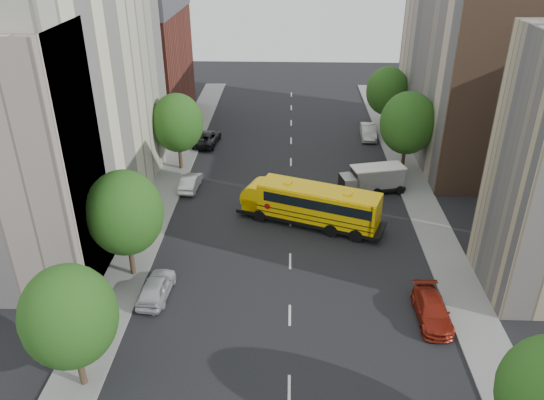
# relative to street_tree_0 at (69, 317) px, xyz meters

# --- Properties ---
(ground) EXTENTS (120.00, 120.00, 0.00)m
(ground) POSITION_rel_street_tree_0_xyz_m (11.00, 14.00, -4.64)
(ground) COLOR black
(ground) RESTS_ON ground
(sidewalk_left) EXTENTS (3.00, 80.00, 0.12)m
(sidewalk_left) POSITION_rel_street_tree_0_xyz_m (-0.50, 19.00, -4.58)
(sidewalk_left) COLOR slate
(sidewalk_left) RESTS_ON ground
(sidewalk_right) EXTENTS (3.00, 80.00, 0.12)m
(sidewalk_right) POSITION_rel_street_tree_0_xyz_m (22.50, 19.00, -4.58)
(sidewalk_right) COLOR slate
(sidewalk_right) RESTS_ON ground
(lane_markings) EXTENTS (0.15, 64.00, 0.01)m
(lane_markings) POSITION_rel_street_tree_0_xyz_m (11.00, 24.00, -4.64)
(lane_markings) COLOR silver
(lane_markings) RESTS_ON ground
(building_left_cream) EXTENTS (10.00, 26.00, 20.00)m
(building_left_cream) POSITION_rel_street_tree_0_xyz_m (-7.00, 20.00, 5.36)
(building_left_cream) COLOR beige
(building_left_cream) RESTS_ON ground
(building_left_redbrick) EXTENTS (10.00, 15.00, 13.00)m
(building_left_redbrick) POSITION_rel_street_tree_0_xyz_m (-7.00, 42.00, 1.86)
(building_left_redbrick) COLOR maroon
(building_left_redbrick) RESTS_ON ground
(building_left_near) EXTENTS (10.00, 7.00, 17.00)m
(building_left_near) POSITION_rel_street_tree_0_xyz_m (-7.00, 9.50, 3.86)
(building_left_near) COLOR #C3AB97
(building_left_near) RESTS_ON ground
(building_right_far) EXTENTS (10.00, 22.00, 18.00)m
(building_right_far) POSITION_rel_street_tree_0_xyz_m (29.00, 34.00, 4.36)
(building_right_far) COLOR #C3AB97
(building_right_far) RESTS_ON ground
(building_right_sidewall) EXTENTS (10.10, 0.30, 18.00)m
(building_right_sidewall) POSITION_rel_street_tree_0_xyz_m (29.00, 23.00, 4.36)
(building_right_sidewall) COLOR brown
(building_right_sidewall) RESTS_ON ground
(street_tree_0) EXTENTS (4.80, 4.80, 7.41)m
(street_tree_0) POSITION_rel_street_tree_0_xyz_m (0.00, 0.00, 0.00)
(street_tree_0) COLOR #38281C
(street_tree_0) RESTS_ON ground
(street_tree_1) EXTENTS (5.12, 5.12, 7.90)m
(street_tree_1) POSITION_rel_street_tree_0_xyz_m (0.00, 10.00, 0.31)
(street_tree_1) COLOR #38281C
(street_tree_1) RESTS_ON ground
(street_tree_2) EXTENTS (4.99, 4.99, 7.71)m
(street_tree_2) POSITION_rel_street_tree_0_xyz_m (0.00, 28.00, 0.19)
(street_tree_2) COLOR #38281C
(street_tree_2) RESTS_ON ground
(street_tree_4) EXTENTS (5.25, 5.25, 8.10)m
(street_tree_4) POSITION_rel_street_tree_0_xyz_m (22.00, 28.00, 0.43)
(street_tree_4) COLOR #38281C
(street_tree_4) RESTS_ON ground
(street_tree_5) EXTENTS (4.86, 4.86, 7.51)m
(street_tree_5) POSITION_rel_street_tree_0_xyz_m (22.00, 40.00, 0.06)
(street_tree_5) COLOR #38281C
(street_tree_5) RESTS_ON ground
(school_bus) EXTENTS (12.24, 6.85, 3.41)m
(school_bus) POSITION_rel_street_tree_0_xyz_m (12.47, 17.55, -2.74)
(school_bus) COLOR black
(school_bus) RESTS_ON ground
(safari_truck) EXTENTS (6.20, 3.43, 2.52)m
(safari_truck) POSITION_rel_street_tree_0_xyz_m (18.41, 23.44, -3.31)
(safari_truck) COLOR black
(safari_truck) RESTS_ON ground
(parked_car_0) EXTENTS (2.06, 4.48, 1.49)m
(parked_car_0) POSITION_rel_street_tree_0_xyz_m (2.20, 7.60, -3.90)
(parked_car_0) COLOR #B9BBC0
(parked_car_0) RESTS_ON ground
(parked_car_1) EXTENTS (1.69, 4.16, 1.34)m
(parked_car_1) POSITION_rel_street_tree_0_xyz_m (1.74, 23.55, -3.97)
(parked_car_1) COLOR silver
(parked_car_1) RESTS_ON ground
(parked_car_2) EXTENTS (2.89, 5.38, 1.43)m
(parked_car_2) POSITION_rel_street_tree_0_xyz_m (1.65, 34.75, -3.92)
(parked_car_2) COLOR black
(parked_car_2) RESTS_ON ground
(parked_car_3) EXTENTS (1.95, 4.71, 1.36)m
(parked_car_3) POSITION_rel_street_tree_0_xyz_m (19.80, 5.94, -3.96)
(parked_car_3) COLOR maroon
(parked_car_3) RESTS_ON ground
(parked_car_4) EXTENTS (1.69, 4.07, 1.38)m
(parked_car_4) POSITION_rel_street_tree_0_xyz_m (20.60, 25.98, -3.95)
(parked_car_4) COLOR #313456
(parked_car_4) RESTS_ON ground
(parked_car_5) EXTENTS (1.82, 4.71, 1.53)m
(parked_car_5) POSITION_rel_street_tree_0_xyz_m (19.80, 37.24, -3.88)
(parked_car_5) COLOR #A6A7A2
(parked_car_5) RESTS_ON ground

